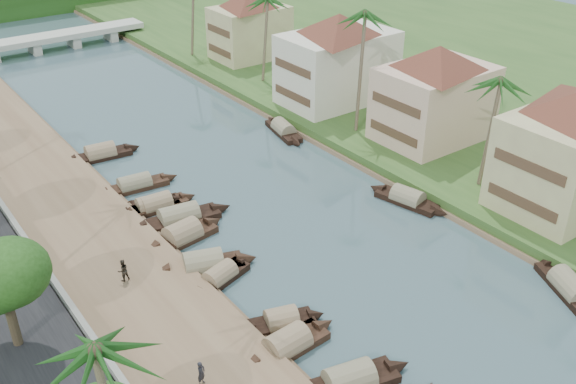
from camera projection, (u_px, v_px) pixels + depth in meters
ground at (383, 281)px, 47.51m from camera, size 220.00×220.00×0.00m
left_bank at (75, 228)px, 53.08m from camera, size 10.00×180.00×0.80m
right_bank at (383, 126)px, 71.08m from camera, size 16.00×180.00×1.20m
retaining_wall at (21, 235)px, 50.44m from camera, size 0.40×180.00×1.10m
far_right_fill at (574, 64)px, 90.23m from camera, size 60.00×220.00×1.15m
bridge at (53, 39)px, 97.19m from camera, size 28.00×4.00×2.40m
building_near at (573, 147)px, 52.81m from camera, size 14.85×14.85×10.20m
building_mid at (435, 92)px, 64.67m from camera, size 14.11×14.11×9.70m
building_far at (338, 57)px, 73.86m from camera, size 15.59×15.59×10.20m
building_distant at (250, 24)px, 88.65m from camera, size 12.62×12.62×9.20m
sampan_3 at (349, 382)px, 38.24m from camera, size 8.76×3.68×2.30m
sampan_4 at (287, 346)px, 40.93m from camera, size 8.18×2.28×2.29m
sampan_5 at (281, 322)px, 42.91m from camera, size 6.46×3.40×2.04m
sampan_6 at (204, 266)px, 48.45m from camera, size 8.72×4.68×2.51m
sampan_7 at (220, 277)px, 47.23m from camera, size 7.19×3.39×1.93m
sampan_8 at (183, 236)px, 52.04m from camera, size 8.29×3.03×2.48m
sampan_9 at (179, 218)px, 54.43m from camera, size 9.84×3.25×2.41m
sampan_10 at (156, 205)px, 56.30m from camera, size 7.79×2.16×2.14m
sampan_11 at (151, 206)px, 56.16m from camera, size 7.11×2.36×2.03m
sampan_12 at (135, 185)px, 59.51m from camera, size 8.73×2.46×2.07m
sampan_13 at (101, 154)px, 65.22m from camera, size 8.61×2.65×2.31m
sampan_14 at (570, 289)px, 46.01m from camera, size 5.41×8.94×2.20m
sampan_15 at (407, 199)px, 57.24m from camera, size 3.53×8.37×2.20m
sampan_16 at (283, 130)px, 70.51m from camera, size 3.27×8.80×2.12m
canoe_1 at (287, 349)px, 41.12m from camera, size 4.59×1.22×0.73m
canoe_2 at (153, 201)px, 57.68m from camera, size 5.98×2.42×0.87m
palm_1 at (496, 84)px, 53.53m from camera, size 3.20×3.20×11.28m
palm_2 at (363, 16)px, 62.73m from camera, size 3.20×3.20×13.99m
palm_3 at (263, 0)px, 77.50m from camera, size 3.20×3.20×11.87m
palm_4 at (101, 350)px, 25.42m from camera, size 3.20×3.20×11.48m
tree_2 at (0, 277)px, 37.20m from camera, size 4.89×4.89×7.21m
tree_6 at (366, 51)px, 77.00m from camera, size 4.01×4.01×6.67m
person_near at (201, 373)px, 37.20m from camera, size 0.71×0.62×1.64m
person_far at (123, 270)px, 45.88m from camera, size 0.87×0.70×1.71m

